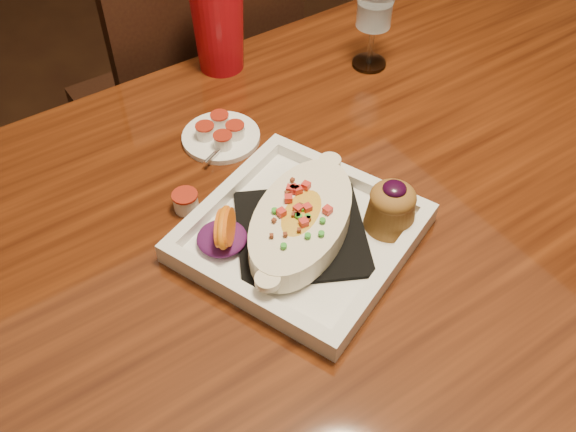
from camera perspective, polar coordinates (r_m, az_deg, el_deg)
floor at (r=1.54m, az=5.75°, el=-17.92°), size 7.00×7.00×0.00m
table at (r=0.99m, az=8.50°, el=-1.53°), size 1.50×0.90×0.75m
chair_far at (r=1.48m, az=-8.25°, el=9.83°), size 0.42×0.42×0.93m
plate at (r=0.82m, az=1.94°, el=-0.83°), size 0.34×0.34×0.08m
goblet at (r=1.11m, az=7.70°, el=17.65°), size 0.07×0.07×0.15m
saucer at (r=0.99m, az=-5.98°, el=7.14°), size 0.12×0.12×0.08m
creamer_loose at (r=0.88m, az=-9.09°, el=1.29°), size 0.04×0.04×0.03m
red_tumbler at (r=1.12m, az=-6.19°, el=16.32°), size 0.09×0.09×0.15m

